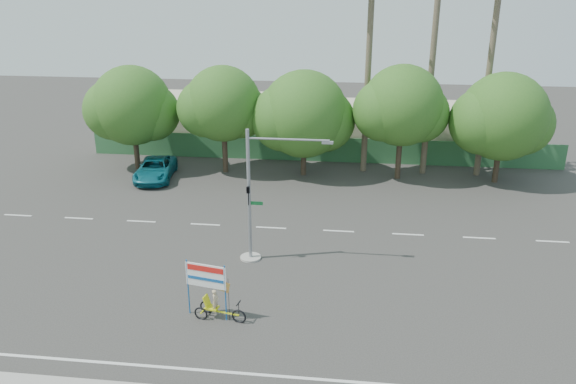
# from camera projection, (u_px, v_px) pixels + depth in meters

# --- Properties ---
(ground) EXTENTS (120.00, 120.00, 0.00)m
(ground) POSITION_uv_depth(u_px,v_px,m) (289.00, 301.00, 25.61)
(ground) COLOR #33302D
(ground) RESTS_ON ground
(fence) EXTENTS (38.00, 0.08, 2.00)m
(fence) POSITION_uv_depth(u_px,v_px,m) (320.00, 149.00, 45.24)
(fence) COLOR #336B3D
(fence) RESTS_ON ground
(building_left) EXTENTS (12.00, 8.00, 4.00)m
(building_left) POSITION_uv_depth(u_px,v_px,m) (212.00, 121.00, 50.18)
(building_left) COLOR beige
(building_left) RESTS_ON ground
(building_right) EXTENTS (14.00, 8.00, 3.60)m
(building_right) POSITION_uv_depth(u_px,v_px,m) (416.00, 129.00, 48.26)
(building_right) COLOR beige
(building_right) RESTS_ON ground
(tree_far_left) EXTENTS (7.14, 6.00, 7.96)m
(tree_far_left) POSITION_uv_depth(u_px,v_px,m) (132.00, 108.00, 42.22)
(tree_far_left) COLOR #473828
(tree_far_left) RESTS_ON ground
(tree_left) EXTENTS (6.66, 5.60, 8.07)m
(tree_left) POSITION_uv_depth(u_px,v_px,m) (222.00, 106.00, 41.34)
(tree_left) COLOR #473828
(tree_left) RESTS_ON ground
(tree_center) EXTENTS (7.62, 6.40, 7.85)m
(tree_center) POSITION_uv_depth(u_px,v_px,m) (303.00, 117.00, 40.89)
(tree_center) COLOR #473828
(tree_center) RESTS_ON ground
(tree_right) EXTENTS (6.90, 5.80, 8.36)m
(tree_right) POSITION_uv_depth(u_px,v_px,m) (401.00, 108.00, 39.84)
(tree_right) COLOR #473828
(tree_right) RESTS_ON ground
(tree_far_right) EXTENTS (7.38, 6.20, 7.94)m
(tree_far_right) POSITION_uv_depth(u_px,v_px,m) (502.00, 119.00, 39.28)
(tree_far_right) COLOR #473828
(tree_far_right) RESTS_ON ground
(palm_tall) EXTENTS (3.73, 3.79, 17.45)m
(palm_tall) POSITION_uv_depth(u_px,v_px,m) (435.00, 31.00, 39.17)
(palm_tall) COLOR #70604C
(palm_tall) RESTS_ON ground
(palm_mid) EXTENTS (3.73, 3.79, 15.45)m
(palm_mid) POSITION_uv_depth(u_px,v_px,m) (492.00, 47.00, 39.10)
(palm_mid) COLOR #70604C
(palm_mid) RESTS_ON ground
(palm_short) EXTENTS (3.73, 3.79, 14.45)m
(palm_short) POSITION_uv_depth(u_px,v_px,m) (369.00, 53.00, 40.23)
(palm_short) COLOR #70604C
(palm_short) RESTS_ON ground
(traffic_signal) EXTENTS (4.72, 1.10, 7.00)m
(traffic_signal) POSITION_uv_depth(u_px,v_px,m) (255.00, 207.00, 28.53)
(traffic_signal) COLOR gray
(traffic_signal) RESTS_ON ground
(trike_billboard) EXTENTS (2.68, 0.91, 2.67)m
(trike_billboard) POSITION_uv_depth(u_px,v_px,m) (212.00, 296.00, 24.01)
(trike_billboard) COLOR black
(trike_billboard) RESTS_ON ground
(pickup_truck) EXTENTS (3.18, 5.67, 1.50)m
(pickup_truck) POSITION_uv_depth(u_px,v_px,m) (155.00, 169.00, 41.28)
(pickup_truck) COLOR #106271
(pickup_truck) RESTS_ON ground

